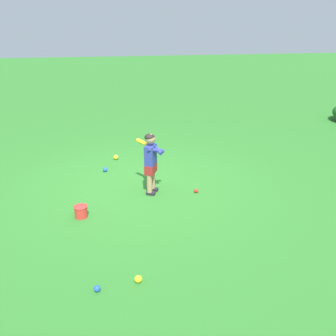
# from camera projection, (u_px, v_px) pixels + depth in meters

# --- Properties ---
(ground_plane) EXTENTS (40.00, 40.00, 0.00)m
(ground_plane) POSITION_uv_depth(u_px,v_px,m) (140.00, 185.00, 7.25)
(ground_plane) COLOR #2D7528
(child_batter) EXTENTS (0.53, 0.46, 1.08)m
(child_batter) POSITION_uv_depth(u_px,v_px,m) (151.00, 158.00, 6.71)
(child_batter) COLOR #232328
(child_batter) RESTS_ON ground
(play_ball_far_left) EXTENTS (0.08, 0.08, 0.08)m
(play_ball_far_left) POSITION_uv_depth(u_px,v_px,m) (97.00, 289.00, 4.53)
(play_ball_far_left) COLOR blue
(play_ball_far_left) RESTS_ON ground
(play_ball_by_bucket) EXTENTS (0.10, 0.10, 0.10)m
(play_ball_by_bucket) POSITION_uv_depth(u_px,v_px,m) (116.00, 157.00, 8.42)
(play_ball_by_bucket) COLOR yellow
(play_ball_by_bucket) RESTS_ON ground
(play_ball_center_lawn) EXTENTS (0.07, 0.07, 0.07)m
(play_ball_center_lawn) POSITION_uv_depth(u_px,v_px,m) (196.00, 191.00, 6.93)
(play_ball_center_lawn) COLOR red
(play_ball_center_lawn) RESTS_ON ground
(play_ball_midfield) EXTENTS (0.09, 0.09, 0.09)m
(play_ball_midfield) POSITION_uv_depth(u_px,v_px,m) (105.00, 170.00, 7.81)
(play_ball_midfield) COLOR blue
(play_ball_midfield) RESTS_ON ground
(play_ball_far_right) EXTENTS (0.09, 0.09, 0.09)m
(play_ball_far_right) POSITION_uv_depth(u_px,v_px,m) (138.00, 279.00, 4.68)
(play_ball_far_right) COLOR yellow
(play_ball_far_right) RESTS_ON ground
(toy_bucket) EXTENTS (0.22, 0.22, 0.19)m
(toy_bucket) POSITION_uv_depth(u_px,v_px,m) (81.00, 211.00, 6.12)
(toy_bucket) COLOR red
(toy_bucket) RESTS_ON ground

